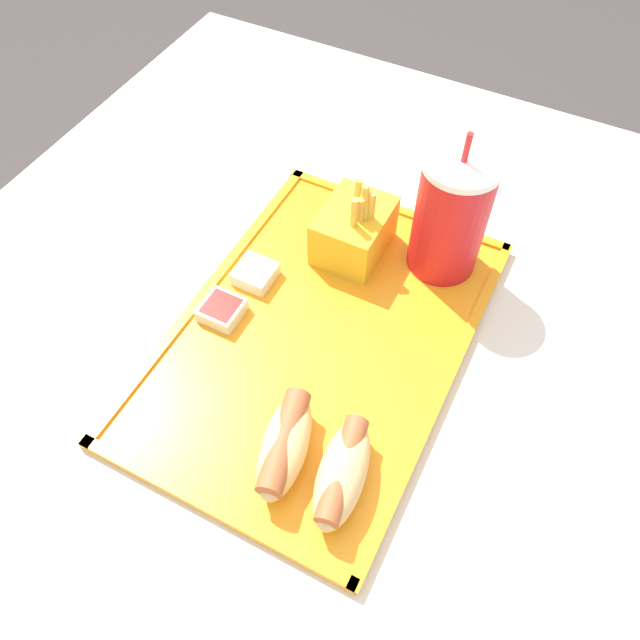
{
  "coord_description": "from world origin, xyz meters",
  "views": [
    {
      "loc": [
        0.35,
        0.19,
        1.33
      ],
      "look_at": [
        -0.01,
        0.0,
        0.77
      ],
      "focal_mm": 35.0,
      "sensor_mm": 36.0,
      "label": 1
    }
  ],
  "objects_px": {
    "soda_cup": "(451,215)",
    "fries_carton": "(354,230)",
    "sauce_cup_ketchup": "(222,310)",
    "hot_dog_near": "(285,444)",
    "sauce_cup_mayo": "(255,273)",
    "hot_dog_far": "(342,473)"
  },
  "relations": [
    {
      "from": "soda_cup",
      "to": "sauce_cup_ketchup",
      "type": "distance_m",
      "value": 0.29
    },
    {
      "from": "soda_cup",
      "to": "sauce_cup_ketchup",
      "type": "bearing_deg",
      "value": -45.33
    },
    {
      "from": "sauce_cup_ketchup",
      "to": "fries_carton",
      "type": "bearing_deg",
      "value": 150.63
    },
    {
      "from": "hot_dog_far",
      "to": "fries_carton",
      "type": "bearing_deg",
      "value": -156.71
    },
    {
      "from": "soda_cup",
      "to": "fries_carton",
      "type": "bearing_deg",
      "value": -73.0
    },
    {
      "from": "soda_cup",
      "to": "hot_dog_near",
      "type": "height_order",
      "value": "soda_cup"
    },
    {
      "from": "hot_dog_near",
      "to": "sauce_cup_ketchup",
      "type": "xyz_separation_m",
      "value": [
        -0.12,
        -0.15,
        -0.02
      ]
    },
    {
      "from": "soda_cup",
      "to": "hot_dog_near",
      "type": "distance_m",
      "value": 0.32
    },
    {
      "from": "soda_cup",
      "to": "sauce_cup_mayo",
      "type": "bearing_deg",
      "value": -55.78
    },
    {
      "from": "sauce_cup_ketchup",
      "to": "hot_dog_far",
      "type": "bearing_deg",
      "value": 60.63
    },
    {
      "from": "hot_dog_near",
      "to": "sauce_cup_mayo",
      "type": "height_order",
      "value": "hot_dog_near"
    },
    {
      "from": "fries_carton",
      "to": "sauce_cup_mayo",
      "type": "distance_m",
      "value": 0.13
    },
    {
      "from": "sauce_cup_ketchup",
      "to": "soda_cup",
      "type": "bearing_deg",
      "value": 134.67
    },
    {
      "from": "hot_dog_near",
      "to": "sauce_cup_ketchup",
      "type": "relative_size",
      "value": 2.7
    },
    {
      "from": "soda_cup",
      "to": "fries_carton",
      "type": "relative_size",
      "value": 1.73
    },
    {
      "from": "soda_cup",
      "to": "hot_dog_far",
      "type": "xyz_separation_m",
      "value": [
        0.32,
        0.02,
        -0.05
      ]
    },
    {
      "from": "sauce_cup_ketchup",
      "to": "hot_dog_near",
      "type": "bearing_deg",
      "value": 51.46
    },
    {
      "from": "hot_dog_near",
      "to": "sauce_cup_mayo",
      "type": "xyz_separation_m",
      "value": [
        -0.19,
        -0.14,
        -0.02
      ]
    },
    {
      "from": "sauce_cup_mayo",
      "to": "fries_carton",
      "type": "bearing_deg",
      "value": 138.88
    },
    {
      "from": "hot_dog_far",
      "to": "hot_dog_near",
      "type": "height_order",
      "value": "same"
    },
    {
      "from": "hot_dog_near",
      "to": "fries_carton",
      "type": "bearing_deg",
      "value": -168.19
    },
    {
      "from": "hot_dog_far",
      "to": "fries_carton",
      "type": "height_order",
      "value": "fries_carton"
    }
  ]
}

